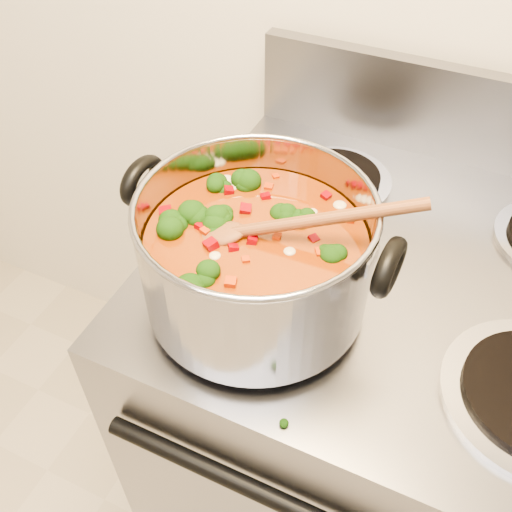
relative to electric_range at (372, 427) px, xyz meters
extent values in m
cube|color=gray|center=(0.00, 0.00, -0.01)|extent=(0.73, 0.63, 0.92)
cube|color=gray|center=(0.00, 0.29, 0.53)|extent=(0.73, 0.03, 0.16)
cylinder|color=#A5A5AD|center=(-0.17, -0.15, 0.46)|extent=(0.22, 0.22, 0.01)
cylinder|color=black|center=(-0.17, -0.15, 0.46)|extent=(0.17, 0.17, 0.01)
cylinder|color=#A5A5AD|center=(-0.17, 0.14, 0.46)|extent=(0.18, 0.18, 0.01)
cylinder|color=black|center=(-0.17, 0.14, 0.46)|extent=(0.14, 0.14, 0.01)
cylinder|color=#96969D|center=(-0.18, -0.15, 0.55)|extent=(0.28, 0.28, 0.15)
torus|color=#96969D|center=(-0.18, -0.15, 0.62)|extent=(0.29, 0.29, 0.01)
cylinder|color=#7D390B|center=(-0.18, -0.15, 0.52)|extent=(0.27, 0.27, 0.11)
torus|color=black|center=(-0.34, -0.14, 0.60)|extent=(0.02, 0.08, 0.08)
torus|color=black|center=(-0.02, -0.16, 0.60)|extent=(0.02, 0.08, 0.08)
ellipsoid|color=black|center=(-0.27, -0.15, 0.58)|extent=(0.04, 0.04, 0.03)
ellipsoid|color=black|center=(-0.12, -0.06, 0.58)|extent=(0.04, 0.04, 0.03)
ellipsoid|color=black|center=(-0.21, -0.24, 0.58)|extent=(0.04, 0.04, 0.03)
ellipsoid|color=black|center=(-0.18, -0.26, 0.58)|extent=(0.04, 0.04, 0.03)
ellipsoid|color=black|center=(-0.26, -0.15, 0.58)|extent=(0.04, 0.04, 0.03)
ellipsoid|color=black|center=(-0.15, -0.15, 0.58)|extent=(0.04, 0.04, 0.03)
ellipsoid|color=black|center=(-0.15, -0.19, 0.58)|extent=(0.04, 0.04, 0.03)
ellipsoid|color=black|center=(-0.20, -0.18, 0.58)|extent=(0.04, 0.04, 0.03)
ellipsoid|color=black|center=(-0.12, -0.16, 0.58)|extent=(0.04, 0.04, 0.03)
ellipsoid|color=black|center=(-0.24, -0.20, 0.58)|extent=(0.04, 0.04, 0.03)
ellipsoid|color=black|center=(-0.19, -0.24, 0.58)|extent=(0.04, 0.04, 0.03)
ellipsoid|color=maroon|center=(-0.20, -0.12, 0.58)|extent=(0.01, 0.01, 0.01)
ellipsoid|color=maroon|center=(-0.27, -0.12, 0.58)|extent=(0.01, 0.01, 0.01)
ellipsoid|color=maroon|center=(-0.26, -0.21, 0.58)|extent=(0.01, 0.01, 0.01)
ellipsoid|color=maroon|center=(-0.12, -0.15, 0.58)|extent=(0.01, 0.01, 0.01)
ellipsoid|color=maroon|center=(-0.10, -0.18, 0.58)|extent=(0.01, 0.01, 0.01)
ellipsoid|color=maroon|center=(-0.17, -0.24, 0.58)|extent=(0.01, 0.01, 0.01)
ellipsoid|color=maroon|center=(-0.17, -0.06, 0.58)|extent=(0.01, 0.01, 0.01)
ellipsoid|color=maroon|center=(-0.27, -0.18, 0.58)|extent=(0.01, 0.01, 0.01)
ellipsoid|color=maroon|center=(-0.11, -0.19, 0.58)|extent=(0.01, 0.01, 0.01)
ellipsoid|color=maroon|center=(-0.24, -0.20, 0.58)|extent=(0.01, 0.01, 0.01)
ellipsoid|color=maroon|center=(-0.18, -0.25, 0.58)|extent=(0.01, 0.01, 0.01)
ellipsoid|color=maroon|center=(-0.08, -0.13, 0.58)|extent=(0.01, 0.01, 0.01)
ellipsoid|color=maroon|center=(-0.12, -0.13, 0.58)|extent=(0.01, 0.01, 0.01)
ellipsoid|color=#A62F09|center=(-0.07, -0.14, 0.58)|extent=(0.01, 0.01, 0.01)
ellipsoid|color=#A62F09|center=(-0.11, -0.15, 0.58)|extent=(0.01, 0.01, 0.01)
ellipsoid|color=#A62F09|center=(-0.23, -0.17, 0.58)|extent=(0.01, 0.01, 0.01)
ellipsoid|color=#A62F09|center=(-0.26, -0.21, 0.58)|extent=(0.01, 0.01, 0.01)
ellipsoid|color=#A62F09|center=(-0.09, -0.19, 0.58)|extent=(0.01, 0.01, 0.01)
ellipsoid|color=#A62F09|center=(-0.21, -0.15, 0.58)|extent=(0.01, 0.01, 0.01)
ellipsoid|color=#A62F09|center=(-0.20, -0.15, 0.58)|extent=(0.01, 0.01, 0.01)
ellipsoid|color=#A62F09|center=(-0.11, -0.05, 0.58)|extent=(0.01, 0.01, 0.01)
ellipsoid|color=#A62F09|center=(-0.08, -0.13, 0.58)|extent=(0.01, 0.01, 0.01)
ellipsoid|color=#A62F09|center=(-0.18, -0.19, 0.58)|extent=(0.01, 0.01, 0.01)
ellipsoid|color=#A62F09|center=(-0.20, -0.21, 0.58)|extent=(0.01, 0.01, 0.01)
ellipsoid|color=#CAB38A|center=(-0.25, -0.08, 0.58)|extent=(0.02, 0.02, 0.01)
ellipsoid|color=#CAB38A|center=(-0.10, -0.07, 0.58)|extent=(0.02, 0.02, 0.01)
ellipsoid|color=#CAB38A|center=(-0.28, -0.22, 0.58)|extent=(0.02, 0.02, 0.01)
ellipsoid|color=#CAB38A|center=(-0.10, -0.09, 0.58)|extent=(0.02, 0.02, 0.01)
ellipsoid|color=#CAB38A|center=(-0.13, -0.19, 0.58)|extent=(0.02, 0.02, 0.01)
ellipsoid|color=#CAB38A|center=(-0.10, -0.12, 0.58)|extent=(0.02, 0.02, 0.01)
ellipsoid|color=#CAB38A|center=(-0.17, -0.10, 0.58)|extent=(0.02, 0.02, 0.01)
ellipsoid|color=brown|center=(-0.23, -0.17, 0.57)|extent=(0.08, 0.06, 0.04)
cylinder|color=brown|center=(-0.11, -0.13, 0.61)|extent=(0.23, 0.09, 0.08)
ellipsoid|color=black|center=(0.02, -0.10, 0.46)|extent=(0.01, 0.01, 0.01)
ellipsoid|color=black|center=(-0.03, -0.22, 0.46)|extent=(0.01, 0.01, 0.01)
ellipsoid|color=black|center=(-0.22, 0.08, 0.46)|extent=(0.01, 0.01, 0.01)
camera|label=1|loc=(0.02, -0.60, 1.04)|focal=40.00mm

